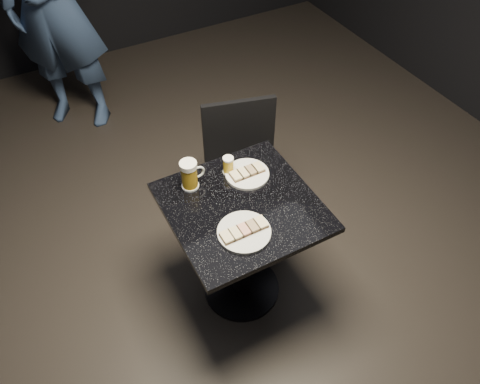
% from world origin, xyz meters
% --- Properties ---
extents(floor, '(6.00, 6.00, 0.00)m').
position_xyz_m(floor, '(0.00, 0.00, 0.00)').
color(floor, black).
rests_on(floor, ground).
extents(plate_large, '(0.25, 0.25, 0.01)m').
position_xyz_m(plate_large, '(-0.07, -0.16, 0.76)').
color(plate_large, silver).
rests_on(plate_large, table).
extents(plate_small, '(0.22, 0.22, 0.01)m').
position_xyz_m(plate_small, '(0.12, 0.17, 0.76)').
color(plate_small, silver).
rests_on(plate_small, table).
extents(patron, '(0.85, 0.78, 1.94)m').
position_xyz_m(patron, '(-0.36, 2.10, 0.97)').
color(patron, navy).
rests_on(patron, floor).
extents(table, '(0.70, 0.70, 0.75)m').
position_xyz_m(table, '(0.00, 0.00, 0.51)').
color(table, black).
rests_on(table, floor).
extents(beer_mug, '(0.13, 0.09, 0.16)m').
position_xyz_m(beer_mug, '(-0.16, 0.23, 0.83)').
color(beer_mug, white).
rests_on(beer_mug, table).
extents(beer_tumbler, '(0.06, 0.06, 0.10)m').
position_xyz_m(beer_tumbler, '(0.05, 0.23, 0.80)').
color(beer_tumbler, silver).
rests_on(beer_tumbler, table).
extents(chair, '(0.53, 0.53, 0.88)m').
position_xyz_m(chair, '(0.26, 0.46, 0.50)').
color(chair, black).
rests_on(chair, floor).
extents(canapes_on_plate_large, '(0.22, 0.07, 0.02)m').
position_xyz_m(canapes_on_plate_large, '(-0.07, -0.16, 0.77)').
color(canapes_on_plate_large, '#4C3521').
rests_on(canapes_on_plate_large, plate_large).
extents(canapes_on_plate_small, '(0.17, 0.07, 0.02)m').
position_xyz_m(canapes_on_plate_small, '(0.12, 0.17, 0.77)').
color(canapes_on_plate_small, '#4C3521').
rests_on(canapes_on_plate_small, plate_small).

